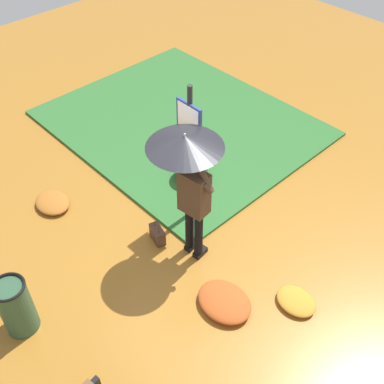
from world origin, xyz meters
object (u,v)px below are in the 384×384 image
at_px(person_with_umbrella, 189,168).
at_px(handbag, 157,234).
at_px(info_sign_post, 189,142).
at_px(trash_bin, 16,307).

height_order(person_with_umbrella, handbag, person_with_umbrella).
relative_size(info_sign_post, trash_bin, 2.76).
height_order(person_with_umbrella, info_sign_post, info_sign_post).
relative_size(info_sign_post, handbag, 6.22).
height_order(handbag, trash_bin, trash_bin).
bearing_deg(handbag, info_sign_post, -87.94).
xyz_separation_m(info_sign_post, handbag, (-0.02, 0.67, -1.32)).
bearing_deg(person_with_umbrella, info_sign_post, -43.63).
bearing_deg(trash_bin, handbag, -92.06).
distance_m(person_with_umbrella, trash_bin, 2.67).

